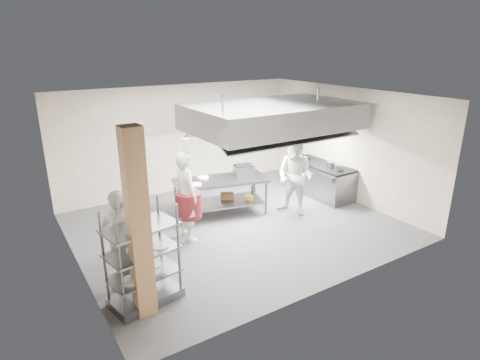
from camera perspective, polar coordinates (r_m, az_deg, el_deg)
floor at (r=9.46m, az=-0.49°, el=-6.52°), size 7.00×7.00×0.00m
ceiling at (r=8.61m, az=-0.55°, el=11.83°), size 7.00×7.00×0.00m
wall_back at (r=11.49m, az=-8.53°, el=5.81°), size 7.00×0.00×7.00m
wall_left at (r=7.75m, az=-23.04°, el=-1.95°), size 0.00×6.00×6.00m
wall_right at (r=11.11m, az=15.03°, el=4.93°), size 0.00×6.00×6.00m
column at (r=6.14m, az=-14.26°, el=-6.34°), size 0.30×0.30×3.00m
exhaust_hood at (r=9.75m, az=4.77°, el=9.04°), size 4.00×2.50×0.60m
hood_strip_a at (r=9.31m, az=0.26°, el=6.62°), size 1.60×0.12×0.04m
hood_strip_b at (r=10.37m, az=8.72°, el=7.68°), size 1.60×0.12×0.04m
wall_shelf at (r=12.17m, az=-0.43°, el=6.76°), size 1.50×0.28×0.04m
island at (r=9.95m, az=-2.76°, el=-2.37°), size 2.43×1.44×0.91m
island_worktop at (r=9.80m, az=-2.80°, el=-0.05°), size 2.43×1.44×0.06m
island_undershelf at (r=10.00m, az=-2.75°, el=-3.20°), size 2.23×1.31×0.04m
pass_rack at (r=6.69m, az=-13.71°, el=-10.48°), size 1.22×0.85×1.68m
cooking_range at (r=11.45m, az=11.32°, el=-0.02°), size 0.80×2.00×0.84m
range_top at (r=11.31m, az=11.47°, el=2.14°), size 0.78×1.96×0.06m
chef_head at (r=8.58m, az=-7.65°, el=-2.28°), size 0.48×0.72×1.96m
chef_line at (r=9.87m, az=7.82°, el=0.49°), size 1.02×1.14×1.94m
chef_plating at (r=7.09m, az=-16.53°, el=-8.29°), size 0.87×1.16×1.83m
griddle at (r=10.11m, az=0.53°, el=1.43°), size 0.55×0.48×0.23m
wicker_basket at (r=10.16m, az=-1.85°, el=-2.26°), size 0.40×0.36×0.14m
stockpot at (r=10.96m, az=12.79°, el=2.11°), size 0.23×0.23×0.16m
plate_stack at (r=6.84m, az=-13.51°, el=-12.67°), size 0.28×0.28×0.05m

